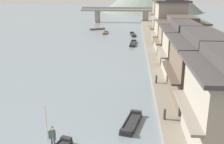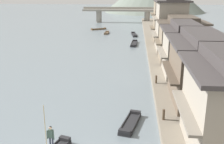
{
  "view_description": "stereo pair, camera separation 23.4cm",
  "coord_description": "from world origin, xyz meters",
  "views": [
    {
      "loc": [
        4.29,
        -12.5,
        10.19
      ],
      "look_at": [
        1.94,
        15.92,
        1.46
      ],
      "focal_mm": 42.72,
      "sensor_mm": 36.0,
      "label": 1
    },
    {
      "loc": [
        4.52,
        -12.48,
        10.19
      ],
      "look_at": [
        1.94,
        15.92,
        1.46
      ],
      "focal_mm": 42.72,
      "sensor_mm": 36.0,
      "label": 2
    }
  ],
  "objects": [
    {
      "name": "riverbank_right",
      "position": [
        15.43,
        30.0,
        0.35
      ],
      "size": [
        18.0,
        110.0,
        0.69
      ],
      "primitive_type": "cube",
      "color": "slate",
      "rests_on": "ground"
    },
    {
      "name": "house_waterfront_end",
      "position": [
        10.3,
        40.48,
        5.0
      ],
      "size": [
        5.93,
        6.39,
        8.74
      ],
      "color": "#7F705B",
      "rests_on": "riverbank_right"
    },
    {
      "name": "stone_bridge",
      "position": [
        0.0,
        77.05,
        3.3
      ],
      "size": [
        26.58,
        2.4,
        5.0
      ],
      "color": "gray",
      "rests_on": "ground"
    },
    {
      "name": "boat_moored_far",
      "position": [
        4.25,
        6.44,
        0.17
      ],
      "size": [
        1.78,
        3.83,
        0.5
      ],
      "color": "#232326",
      "rests_on": "ground"
    },
    {
      "name": "house_waterfront_second",
      "position": [
        10.32,
        10.53,
        3.69
      ],
      "size": [
        5.96,
        8.15,
        6.14
      ],
      "color": "brown",
      "rests_on": "riverbank_right"
    },
    {
      "name": "mooring_post_dock_mid",
      "position": [
        6.78,
        14.75,
        1.13
      ],
      "size": [
        0.2,
        0.2,
        0.87
      ],
      "primitive_type": "cylinder",
      "color": "#473828",
      "rests_on": "riverbank_right"
    },
    {
      "name": "boat_moored_nearest",
      "position": [
        -5.7,
        59.58,
        0.16
      ],
      "size": [
        4.06,
        3.07,
        0.46
      ],
      "color": "brown",
      "rests_on": "ground"
    },
    {
      "name": "house_waterfront_tall",
      "position": [
        10.04,
        18.39,
        3.7
      ],
      "size": [
        5.39,
        7.04,
        6.14
      ],
      "color": "gray",
      "rests_on": "riverbank_right"
    },
    {
      "name": "boat_moored_second",
      "position": [
        -2.75,
        52.81,
        0.17
      ],
      "size": [
        1.04,
        3.54,
        0.48
      ],
      "color": "brown",
      "rests_on": "ground"
    },
    {
      "name": "house_waterfront_far",
      "position": [
        10.11,
        32.54,
        4.99
      ],
      "size": [
        5.54,
        8.1,
        8.74
      ],
      "color": "gray",
      "rests_on": "riverbank_right"
    },
    {
      "name": "boat_midriver_drifting",
      "position": [
        4.06,
        50.82,
        0.15
      ],
      "size": [
        1.58,
        5.78,
        0.46
      ],
      "color": "#232326",
      "rests_on": "ground"
    },
    {
      "name": "house_waterfront_narrow",
      "position": [
        10.84,
        25.2,
        3.7
      ],
      "size": [
        6.99,
        5.85,
        6.14
      ],
      "color": "#7F705B",
      "rests_on": "riverbank_right"
    },
    {
      "name": "boatman_person",
      "position": [
        -0.66,
        1.92,
        1.53
      ],
      "size": [
        0.57,
        0.29,
        3.04
      ],
      "color": "black",
      "rests_on": "boat_foreground_poled"
    },
    {
      "name": "boat_moored_third",
      "position": [
        4.18,
        39.51,
        0.16
      ],
      "size": [
        1.42,
        5.75,
        0.49
      ],
      "color": "#232326",
      "rests_on": "ground"
    },
    {
      "name": "mooring_post_dock_near",
      "position": [
        6.78,
        6.31,
        1.11
      ],
      "size": [
        0.2,
        0.2,
        0.84
      ],
      "primitive_type": "cylinder",
      "color": "#473828",
      "rests_on": "riverbank_right"
    }
  ]
}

